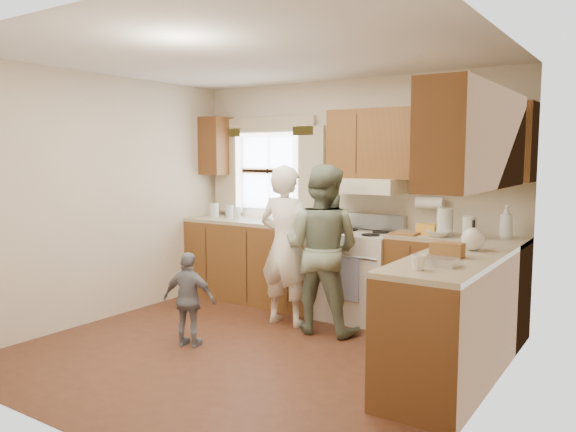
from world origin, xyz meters
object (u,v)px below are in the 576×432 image
Objects in this scene: woman_left at (286,246)px; woman_right at (322,249)px; child at (189,300)px; stove at (360,274)px.

woman_right reaches higher than woman_left.
woman_right reaches higher than child.
stove is 0.67× the size of woman_right.
woman_right is at bearing -100.92° from stove.
stove is 0.68m from woman_right.
woman_left is 0.99× the size of woman_right.
child is at bearing 46.71° from woman_right.
woman_right is 1.90× the size of child.
woman_right is 1.32m from child.
woman_right reaches higher than stove.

